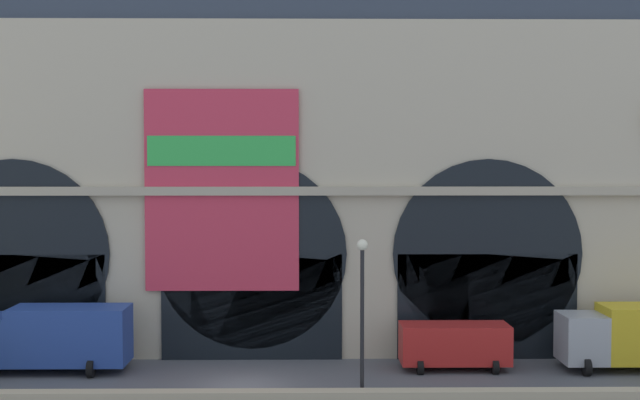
# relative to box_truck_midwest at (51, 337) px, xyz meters

# --- Properties ---
(ground_plane) EXTENTS (200.00, 200.00, 0.00)m
(ground_plane) POSITION_rel_box_truck_midwest_xyz_m (9.35, -2.58, -1.70)
(ground_plane) COLOR #54565B
(station_building) EXTENTS (50.05, 5.48, 20.85)m
(station_building) POSITION_rel_box_truck_midwest_xyz_m (9.37, 4.96, 8.44)
(station_building) COLOR beige
(station_building) RESTS_ON ground
(box_truck_midwest) EXTENTS (7.50, 2.91, 3.12)m
(box_truck_midwest) POSITION_rel_box_truck_midwest_xyz_m (0.00, 0.00, 0.00)
(box_truck_midwest) COLOR #28479E
(box_truck_midwest) RESTS_ON ground
(van_mideast) EXTENTS (5.20, 2.48, 2.20)m
(van_mideast) POSITION_rel_box_truck_midwest_xyz_m (19.24, 0.24, -0.45)
(van_mideast) COLOR red
(van_mideast) RESTS_ON ground
(street_lamp_quayside) EXTENTS (0.44, 0.44, 6.90)m
(street_lamp_quayside) POSITION_rel_box_truck_midwest_xyz_m (14.36, -6.31, 2.71)
(street_lamp_quayside) COLOR black
(street_lamp_quayside) RESTS_ON ground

